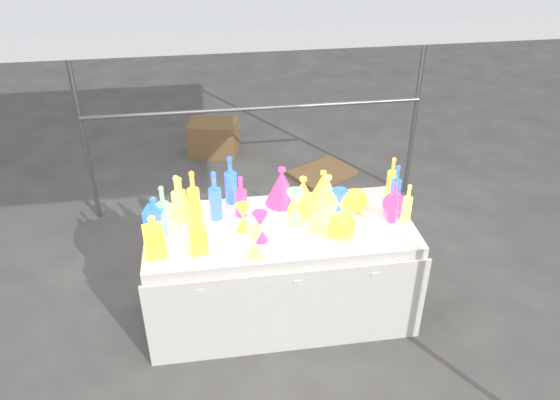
{
  "coord_description": "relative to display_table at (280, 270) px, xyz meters",
  "views": [
    {
      "loc": [
        -0.45,
        -3.01,
        2.83
      ],
      "look_at": [
        0.0,
        0.0,
        0.95
      ],
      "focal_mm": 35.0,
      "sensor_mm": 36.0,
      "label": 1
    }
  ],
  "objects": [
    {
      "name": "globe_2",
      "position": [
        0.54,
        0.12,
        0.45
      ],
      "size": [
        0.18,
        0.18,
        0.15
      ],
      "primitive_type": null,
      "rotation": [
        0.0,
        0.0,
        0.0
      ],
      "color": "yellow",
      "rests_on": "display_table"
    },
    {
      "name": "globe_1",
      "position": [
        0.26,
        -0.1,
        0.45
      ],
      "size": [
        0.23,
        0.23,
        0.14
      ],
      "primitive_type": null,
      "rotation": [
        0.0,
        0.0,
        0.42
      ],
      "color": "#136B7B",
      "rests_on": "display_table"
    },
    {
      "name": "hourglass_2",
      "position": [
        -0.2,
        -0.31,
        0.48
      ],
      "size": [
        0.13,
        0.13,
        0.21
      ],
      "primitive_type": null,
      "rotation": [
        0.0,
        0.0,
        -0.3
      ],
      "color": "#136B7B",
      "rests_on": "display_table"
    },
    {
      "name": "lampshade_2",
      "position": [
        0.06,
        0.29,
        0.52
      ],
      "size": [
        0.26,
        0.26,
        0.28
      ],
      "primitive_type": null,
      "rotation": [
        0.0,
        0.0,
        -0.06
      ],
      "color": "#1B459E",
      "rests_on": "display_table"
    },
    {
      "name": "bottle_5",
      "position": [
        -0.76,
        0.05,
        0.55
      ],
      "size": [
        0.09,
        0.09,
        0.35
      ],
      "primitive_type": null,
      "rotation": [
        0.0,
        0.0,
        0.2
      ],
      "color": "#B223AC",
      "rests_on": "display_table"
    },
    {
      "name": "hourglass_3",
      "position": [
        0.11,
        0.02,
        0.5
      ],
      "size": [
        0.16,
        0.16,
        0.25
      ],
      "primitive_type": null,
      "rotation": [
        0.0,
        0.0,
        -0.39
      ],
      "color": "#B223AC",
      "rests_on": "display_table"
    },
    {
      "name": "display_table",
      "position": [
        0.0,
        0.0,
        0.0
      ],
      "size": [
        1.84,
        0.83,
        0.75
      ],
      "color": "white",
      "rests_on": "ground"
    },
    {
      "name": "hourglass_0",
      "position": [
        -0.2,
        -0.3,
        0.48
      ],
      "size": [
        0.13,
        0.13,
        0.2
      ],
      "primitive_type": null,
      "rotation": [
        0.0,
        0.0,
        -0.33
      ],
      "color": "yellow",
      "rests_on": "display_table"
    },
    {
      "name": "bottle_3",
      "position": [
        -0.24,
        0.17,
        0.53
      ],
      "size": [
        0.1,
        0.1,
        0.31
      ],
      "primitive_type": null,
      "rotation": [
        0.0,
        0.0,
        0.26
      ],
      "color": "#1B459E",
      "rests_on": "display_table"
    },
    {
      "name": "ground",
      "position": [
        -0.0,
        0.01,
        -0.37
      ],
      "size": [
        80.0,
        80.0,
        0.0
      ],
      "primitive_type": "plane",
      "color": "slate",
      "rests_on": "ground"
    },
    {
      "name": "hourglass_5",
      "position": [
        0.41,
        0.03,
        0.49
      ],
      "size": [
        0.12,
        0.12,
        0.22
      ],
      "primitive_type": null,
      "rotation": [
        0.0,
        0.0,
        -0.08
      ],
      "color": "#1A9255",
      "rests_on": "display_table"
    },
    {
      "name": "bottle_10",
      "position": [
        0.76,
        -0.05,
        0.52
      ],
      "size": [
        0.08,
        0.08,
        0.29
      ],
      "primitive_type": null,
      "rotation": [
        0.0,
        0.0,
        -0.37
      ],
      "color": "#1B459E",
      "rests_on": "display_table"
    },
    {
      "name": "lampshade_1",
      "position": [
        0.35,
        0.29,
        0.49
      ],
      "size": [
        0.24,
        0.24,
        0.23
      ],
      "primitive_type": null,
      "rotation": [
        0.0,
        0.0,
        0.24
      ],
      "color": "yellow",
      "rests_on": "display_table"
    },
    {
      "name": "bottle_1",
      "position": [
        -0.3,
        0.36,
        0.56
      ],
      "size": [
        0.11,
        0.11,
        0.37
      ],
      "primitive_type": null,
      "rotation": [
        0.0,
        0.0,
        -0.36
      ],
      "color": "#1A9255",
      "rests_on": "display_table"
    },
    {
      "name": "decanter_2",
      "position": [
        -0.81,
        0.01,
        0.52
      ],
      "size": [
        0.15,
        0.15,
        0.3
      ],
      "primitive_type": null,
      "rotation": [
        0.0,
        0.0,
        -0.23
      ],
      "color": "#1A9255",
      "rests_on": "display_table"
    },
    {
      "name": "cardboard_box_flat",
      "position": [
        0.74,
        1.97,
        -0.35
      ],
      "size": [
        0.77,
        0.7,
        0.05
      ],
      "primitive_type": "cube",
      "rotation": [
        0.0,
        0.0,
        0.51
      ],
      "color": "olive",
      "rests_on": "ground"
    },
    {
      "name": "globe_0",
      "position": [
        0.38,
        -0.17,
        0.45
      ],
      "size": [
        0.21,
        0.21,
        0.15
      ],
      "primitive_type": null,
      "rotation": [
        0.0,
        0.0,
        -0.16
      ],
      "color": "red",
      "rests_on": "display_table"
    },
    {
      "name": "bottle_2",
      "position": [
        -0.56,
        0.16,
        0.56
      ],
      "size": [
        0.11,
        0.11,
        0.38
      ],
      "primitive_type": null,
      "rotation": [
        0.0,
        0.0,
        -0.35
      ],
      "color": "yellow",
      "rests_on": "display_table"
    },
    {
      "name": "cardboard_box_closed",
      "position": [
        -0.37,
        2.67,
        -0.18
      ],
      "size": [
        0.6,
        0.49,
        0.38
      ],
      "primitive_type": "cube",
      "rotation": [
        0.0,
        0.0,
        -0.23
      ],
      "color": "olive",
      "rests_on": "ground"
    },
    {
      "name": "hourglass_1",
      "position": [
        -0.15,
        -0.14,
        0.48
      ],
      "size": [
        0.13,
        0.13,
        0.21
      ],
      "primitive_type": null,
      "rotation": [
        0.0,
        0.0,
        -0.28
      ],
      "color": "#1B459E",
      "rests_on": "display_table"
    },
    {
      "name": "bottle_6",
      "position": [
        -0.54,
        0.04,
        0.51
      ],
      "size": [
        0.08,
        0.08,
        0.28
      ],
      "primitive_type": null,
      "rotation": [
        0.0,
        0.0,
        -0.17
      ],
      "color": "red",
      "rests_on": "display_table"
    },
    {
      "name": "lampshade_0",
      "position": [
        0.18,
        0.17,
        0.51
      ],
      "size": [
        0.25,
        0.25,
        0.27
      ],
      "primitive_type": null,
      "rotation": [
        0.0,
        0.0,
        0.14
      ],
      "color": "yellow",
      "rests_on": "display_table"
    },
    {
      "name": "bottle_0",
      "position": [
        -0.65,
        0.23,
        0.53
      ],
      "size": [
        0.09,
        0.09,
        0.3
      ],
      "primitive_type": null,
      "rotation": [
        0.0,
        0.0,
        0.24
      ],
      "color": "red",
      "rests_on": "display_table"
    },
    {
      "name": "bottle_8",
      "position": [
        0.84,
        0.13,
        0.54
      ],
      "size": [
        0.09,
        0.09,
        0.33
      ],
      "primitive_type": null,
      "rotation": [
        0.0,
        0.0,
        0.19
      ],
      "color": "#1A9255",
      "rests_on": "display_table"
    },
    {
      "name": "lampshade_3",
      "position": [
        0.35,
        0.16,
        0.51
      ],
      "size": [
        0.26,
        0.26,
        0.27
      ],
      "primitive_type": null,
      "rotation": [
        0.0,
        0.0,
        -0.17
      ],
      "color": "#136B7B",
      "rests_on": "display_table"
    },
    {
      "name": "bottle_7",
      "position": [
        -0.42,
        0.16,
        0.56
      ],
      "size": [
        0.11,
        0.11,
        0.36
      ],
      "primitive_type": null,
      "rotation": [
        0.0,
        0.0,
        -0.32
      ],
      "color": "#1A9255",
      "rests_on": "display_table"
    },
    {
      "name": "hourglass_4",
      "position": [
        -0.25,
        -0.01,
        0.47
      ],
      "size": [
        0.1,
        0.1,
        0.2
      ],
      "primitive_type": null,
      "rotation": [
        0.0,
        0.0,
        0.05
      ],
      "color": "red",
      "rests_on": "display_table"
    },
    {
      "name": "bottle_4",
      "position": [
        -0.67,
        0.16,
        0.55
      ],
      "size": [
        0.11,
        0.11,
        0.35
      ],
      "primitive_type": null,
      "rotation": [
        0.0,
        0.0,
        0.43
      ],
      "color": "#136B7B",
      "rests_on": "display_table"
    },
    {
      "name": "decanter_1",
      "position": [
        -0.55,
        -0.2,
        0.51
      ],
      "size": [
        0.12,
        0.12,
        0.26
      ],
      "primitive_type": null,
      "rotation": [
        0.0,
        0.0,
        0.12
      ],
      "color": "yellow",
      "rests_on": "display_table"
    },
    {
      "name": "decanter_0",
      "position": [
        -0.81,
        -0.2,
        0.52
      ],
      "size": [
        0.14,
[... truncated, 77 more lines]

